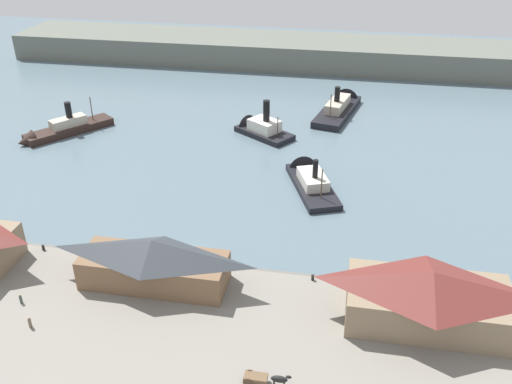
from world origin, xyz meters
name	(u,v)px	position (x,y,z in m)	size (l,w,h in m)	color
ground_plane	(193,254)	(0.00, 0.00, 0.00)	(320.00, 320.00, 0.00)	slate
quay_promenade	(145,349)	(0.00, -22.00, 0.60)	(110.00, 36.00, 1.20)	gray
seawall_edge	(186,265)	(0.00, -3.60, 0.50)	(110.00, 0.80, 1.00)	#666159
ferry_shed_west_terminal	(153,262)	(-2.87, -9.59, 5.02)	(21.72, 7.75, 7.52)	brown
ferry_shed_east_terminal	(429,297)	(35.67, -10.85, 5.32)	(21.76, 10.91, 8.11)	#847056
horse_cart	(265,378)	(16.15, -25.40, 2.13)	(5.67, 1.47, 1.87)	brown
pedestrian_at_waters_edge	(30,323)	(-16.12, -21.53, 1.98)	(0.42, 0.42, 1.70)	#6B5B4C
pedestrian_standing_center	(21,299)	(-19.93, -17.32, 1.91)	(0.38, 0.38, 1.55)	#3D4C42
mooring_post_center_east	(43,248)	(-23.41, -4.83, 1.65)	(0.44, 0.44, 0.90)	black
mooring_post_east	(313,278)	(19.92, -4.80, 1.65)	(0.44, 0.44, 0.90)	black
ferry_moored_east	(258,128)	(1.85, 50.65, 1.45)	(16.24, 13.82, 11.22)	black
ferry_approaching_west	(59,130)	(-44.36, 40.79, 1.34)	(17.92, 21.04, 8.98)	black
ferry_moored_west	(341,105)	(20.51, 69.74, 1.30)	(11.94, 26.09, 10.09)	black
ferry_near_quay	(308,177)	(16.06, 28.21, 1.03)	(12.96, 21.14, 9.50)	black
far_headland	(284,51)	(0.00, 110.00, 4.00)	(180.00, 24.00, 8.00)	#60665B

